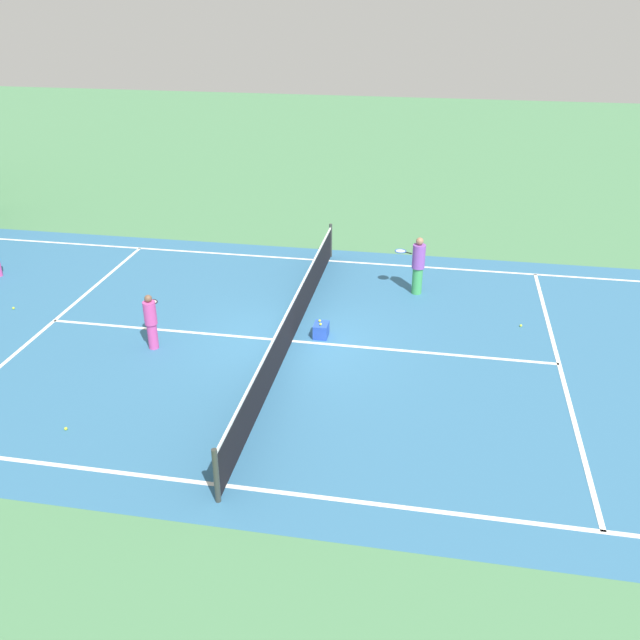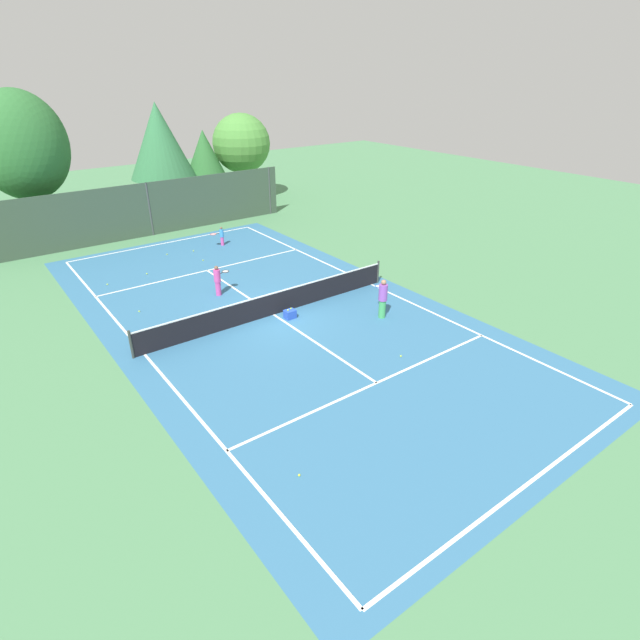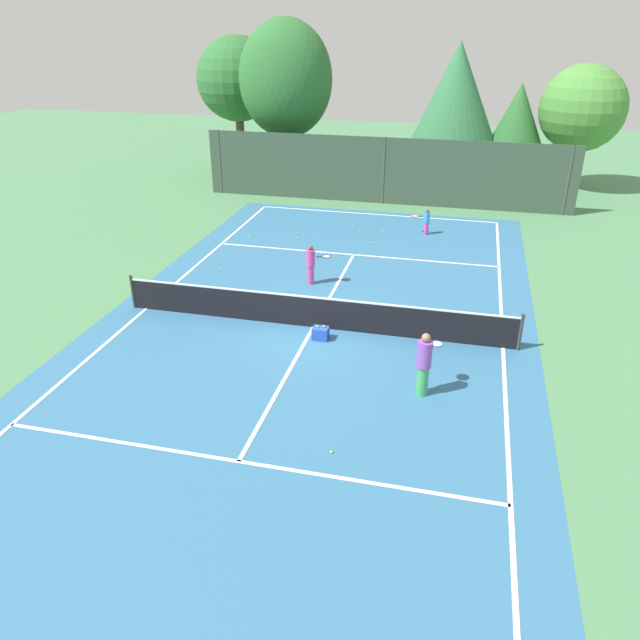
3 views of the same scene
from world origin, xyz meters
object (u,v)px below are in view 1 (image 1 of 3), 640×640
tennis_ball_5 (521,326)px  tennis_ball_6 (66,429)px  ball_crate (321,330)px  player_1 (418,265)px  tennis_ball_7 (13,308)px  player_0 (151,321)px

tennis_ball_5 → tennis_ball_6: 11.23m
ball_crate → tennis_ball_5: ball_crate is taller
player_1 → ball_crate: 3.87m
tennis_ball_6 → tennis_ball_7: size_ratio=1.00×
ball_crate → tennis_ball_6: size_ratio=6.85×
player_0 → tennis_ball_5: player_0 is taller
tennis_ball_5 → tennis_ball_7: 13.61m
player_1 → ball_crate: (-3.11, 2.21, -0.68)m
tennis_ball_6 → ball_crate: bearing=-41.8°
ball_crate → tennis_ball_5: (1.45, -5.00, -0.15)m
player_1 → tennis_ball_5: bearing=-120.7°
ball_crate → player_1: bearing=-35.4°
player_1 → tennis_ball_5: 3.35m
player_1 → player_0: bearing=125.6°
tennis_ball_6 → player_0: bearing=-6.3°
tennis_ball_6 → tennis_ball_7: (4.90, 4.23, 0.00)m
ball_crate → tennis_ball_6: ball_crate is taller
tennis_ball_7 → player_0: bearing=-106.4°
player_1 → tennis_ball_5: size_ratio=25.44×
player_1 → tennis_ball_7: 11.20m
player_1 → ball_crate: size_ratio=3.72×
player_0 → player_1: (4.39, -6.13, 0.13)m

